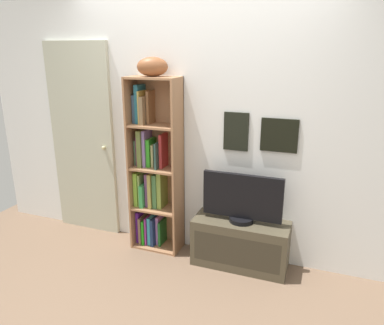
# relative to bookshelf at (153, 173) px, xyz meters

# --- Properties ---
(ground) EXTENTS (5.20, 5.20, 0.04)m
(ground) POSITION_rel_bookshelf_xyz_m (0.43, -1.00, -0.81)
(ground) COLOR brown
(back_wall) EXTENTS (4.80, 0.08, 2.45)m
(back_wall) POSITION_rel_bookshelf_xyz_m (0.44, 0.13, 0.43)
(back_wall) COLOR silver
(back_wall) RESTS_ON ground
(bookshelf) EXTENTS (0.50, 0.27, 1.73)m
(bookshelf) POSITION_rel_bookshelf_xyz_m (0.00, 0.00, 0.00)
(bookshelf) COLOR #996A47
(bookshelf) RESTS_ON ground
(football) EXTENTS (0.33, 0.27, 0.17)m
(football) POSITION_rel_bookshelf_xyz_m (0.05, -0.03, 1.02)
(football) COLOR brown
(football) RESTS_ON bookshelf
(tv_stand) EXTENTS (0.88, 0.34, 0.45)m
(tv_stand) POSITION_rel_bookshelf_xyz_m (0.93, -0.07, -0.56)
(tv_stand) COLOR #463E2E
(tv_stand) RESTS_ON ground
(television) EXTENTS (0.72, 0.22, 0.45)m
(television) POSITION_rel_bookshelf_xyz_m (0.93, -0.07, -0.11)
(television) COLOR black
(television) RESTS_ON tv_stand
(door) EXTENTS (0.75, 0.09, 2.05)m
(door) POSITION_rel_bookshelf_xyz_m (-0.86, 0.08, 0.23)
(door) COLOR #B0B19A
(door) RESTS_ON ground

